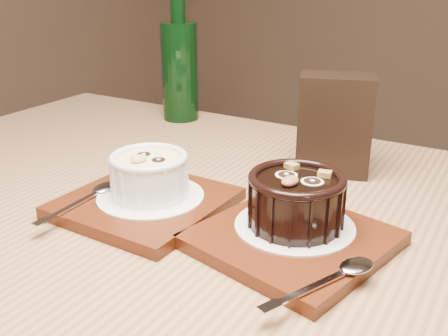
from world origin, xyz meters
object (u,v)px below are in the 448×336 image
object	(u,v)px
table	(220,290)
ramekin_dark	(296,198)
tray_right	(292,240)
condiment_stand	(335,125)
tray_left	(145,203)
ramekin_white	(149,173)
green_bottle	(180,68)

from	to	relation	value
table	ramekin_dark	size ratio (longest dim) A/B	12.23
tray_right	condiment_stand	size ratio (longest dim) A/B	1.29
table	tray_left	bearing A→B (deg)	-168.03
table	tray_right	size ratio (longest dim) A/B	7.05
ramekin_white	ramekin_dark	bearing A→B (deg)	18.81
condiment_stand	ramekin_white	bearing A→B (deg)	-118.05
condiment_stand	table	bearing A→B (deg)	-98.74
green_bottle	tray_left	bearing A→B (deg)	-56.24
tray_left	condiment_stand	distance (m)	0.29
ramekin_white	tray_right	size ratio (longest dim) A/B	0.52
table	tray_left	xyz separation A→B (m)	(-0.10, -0.02, 0.10)
ramekin_dark	condiment_stand	xyz separation A→B (m)	(-0.05, 0.21, 0.02)
condiment_stand	ramekin_dark	bearing A→B (deg)	-75.89
ramekin_dark	green_bottle	xyz separation A→B (m)	(-0.40, 0.29, 0.05)
tray_left	green_bottle	xyz separation A→B (m)	(-0.22, 0.33, 0.09)
green_bottle	table	bearing A→B (deg)	-44.22
ramekin_white	green_bottle	world-z (taller)	green_bottle
condiment_stand	green_bottle	bearing A→B (deg)	166.57
green_bottle	tray_right	bearing A→B (deg)	-36.64
tray_left	ramekin_dark	world-z (taller)	ramekin_dark
ramekin_white	tray_right	world-z (taller)	ramekin_white
tray_left	ramekin_dark	size ratio (longest dim) A/B	1.74
table	green_bottle	distance (m)	0.48
table	tray_left	distance (m)	0.14
tray_left	ramekin_dark	distance (m)	0.19
ramekin_white	tray_right	bearing A→B (deg)	13.78
ramekin_white	ramekin_dark	distance (m)	0.18
tray_left	tray_right	size ratio (longest dim) A/B	1.00
ramekin_white	tray_right	distance (m)	0.19
green_bottle	ramekin_white	bearing A→B (deg)	-55.32
tray_right	green_bottle	size ratio (longest dim) A/B	0.71
ramekin_dark	tray_right	bearing A→B (deg)	-67.28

